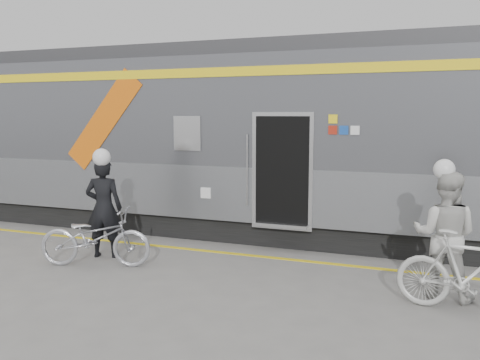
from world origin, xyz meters
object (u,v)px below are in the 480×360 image
at_px(man, 104,208).
at_px(bicycle_left, 95,237).
at_px(bicycle_right, 469,273).
at_px(woman, 445,235).

distance_m(man, bicycle_left, 0.72).
bearing_deg(bicycle_right, man, 93.50).
distance_m(man, woman, 5.84).
bearing_deg(man, bicycle_right, 157.20).
height_order(bicycle_left, bicycle_right, bicycle_right).
distance_m(woman, bicycle_right, 0.72).
height_order(woman, bicycle_right, woman).
relative_size(man, bicycle_right, 0.99).
distance_m(bicycle_left, woman, 5.67).
bearing_deg(man, bicycle_left, 92.90).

